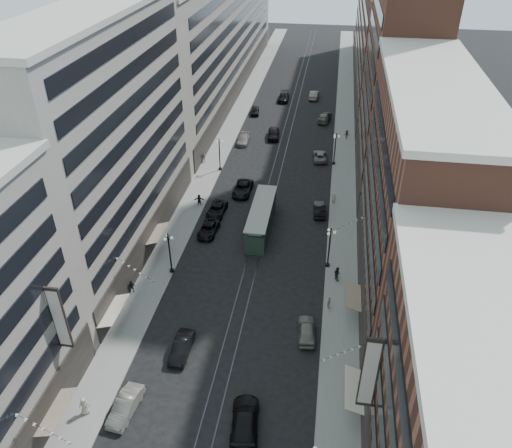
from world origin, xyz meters
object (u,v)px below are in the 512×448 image
Objects in this scene: car_2 at (208,229)px; car_13 at (273,134)px; lamppost_sw_mid at (219,153)px; pedestrian_1 at (84,406)px; car_extra_1 at (284,97)px; lamppost_se_mid at (335,148)px; pedestrian_2 at (132,287)px; pedestrian_8 at (334,198)px; car_7 at (217,210)px; lamppost_se_far at (329,246)px; pedestrian_7 at (337,273)px; car_10 at (319,209)px; car_extra_0 at (243,189)px; pedestrian_4 at (329,302)px; car_extra_2 at (324,118)px; car_9 at (255,111)px; car_1 at (125,406)px; lamppost_sw_far at (170,252)px; car_4 at (307,330)px; pedestrian_5 at (199,200)px; car_5 at (182,347)px; streetcar at (261,219)px; car_12 at (325,116)px; pedestrian_6 at (204,157)px; car_14 at (314,95)px; car_11 at (320,156)px; car_8 at (243,139)px; pedestrian_9 at (347,135)px.

car_13 is (4.58, 32.68, 0.20)m from car_2.
pedestrian_1 is at bearing -91.99° from lamppost_sw_mid.
car_2 is 53.38m from car_extra_1.
lamppost_se_mid is 42.35m from pedestrian_2.
lamppost_se_mid is 13.36m from pedestrian_8.
lamppost_se_far is at bearing -28.74° from car_7.
pedestrian_2 is 23.59m from pedestrian_7.
car_13 is 25.51m from pedestrian_8.
pedestrian_2 is 28.64m from car_10.
car_extra_0 is (4.99, -6.80, -2.33)m from lamppost_sw_mid.
lamppost_sw_mid is at bearing 56.04° from pedestrian_4.
car_2 is 0.93× the size of car_extra_2.
car_10 reaches higher than car_9.
car_9 is at bearing 96.12° from car_1.
lamppost_sw_far reaches higher than car_4.
car_5 is at bearing -87.47° from pedestrian_5.
pedestrian_1 reaches higher than pedestrian_5.
streetcar is at bearing -73.11° from car_4.
car_7 is 40.73m from car_12.
lamppost_sw_mid is 1.23× the size of car_4.
pedestrian_6 reaches higher than car_13.
car_2 is 0.95× the size of car_14.
lamppost_sw_mid is 46.39m from car_1.
car_5 is 65.06m from car_9.
car_5 is 0.94× the size of car_11.
pedestrian_8 is 44.83m from car_extra_1.
car_4 is at bearing -53.83° from car_7.
pedestrian_4 reaches higher than car_10.
car_12 is 14.07m from car_13.
lamppost_se_mid reaches higher than car_10.
car_2 is 20.88m from car_5.
pedestrian_7 is (2.87, 9.38, 0.27)m from car_4.
car_10 is (12.09, 28.09, -0.01)m from car_5.
car_5 is at bearing -97.62° from car_13.
pedestrian_5 is 24.53m from pedestrian_7.
car_extra_2 is (13.60, 37.45, 0.07)m from car_7.
car_12 is 33.80m from car_extra_0.
pedestrian_2 is at bearing -110.95° from car_2.
car_1 is at bearing 99.11° from pedestrian_7.
pedestrian_8 is at bearing -50.11° from car_8.
car_5 reaches higher than car_10.
pedestrian_9 is at bearing -35.49° from car_9.
lamppost_se_mid is (0.00, 28.00, 0.00)m from lamppost_se_far.
streetcar reaches higher than car_extra_1.
pedestrian_9 is (11.25, 31.74, -0.57)m from streetcar.
pedestrian_8 is (22.00, 23.10, 0.15)m from pedestrian_2.
car_13 is (6.98, 14.45, -2.23)m from lamppost_sw_mid.
car_9 is (3.30, 73.07, -0.38)m from pedestrian_1.
pedestrian_2 is at bearing -104.84° from car_7.
car_extra_0 is at bearing -81.08° from car_8.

